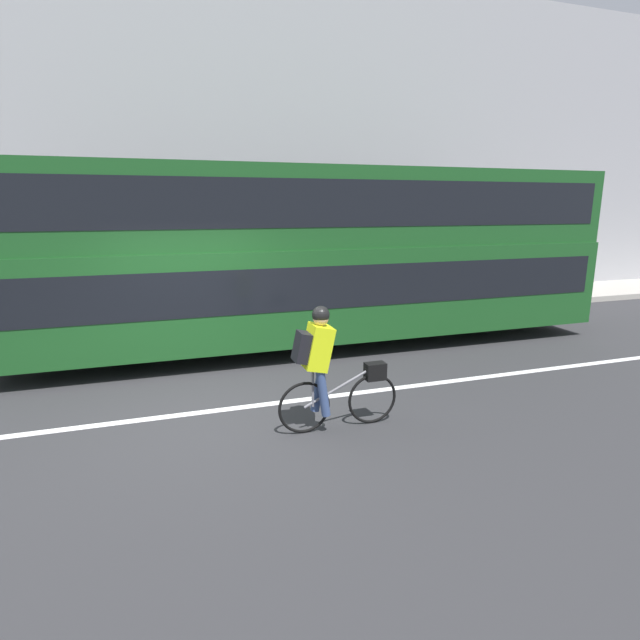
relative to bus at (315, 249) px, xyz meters
The scene contains 7 objects.
ground_plane 4.37m from the bus, 130.08° to the right, with size 80.00×80.00×0.00m, color #2D2D30.
road_center_line 4.27m from the bus, 131.54° to the right, with size 50.00×0.14×0.01m, color silver.
sidewalk_curb 4.23m from the bus, 131.69° to the left, with size 60.00×2.37×0.16m.
building_facade 5.44m from the bus, 121.20° to the left, with size 60.00×0.30×8.63m.
bus is the anchor object (origin of this frame).
cyclist_on_bike 4.18m from the bus, 105.86° to the right, with size 1.58×0.32×1.59m.
street_sign_post 3.10m from the bus, 118.63° to the left, with size 0.36×0.09×2.71m.
Camera 1 is at (-0.48, -6.38, 2.76)m, focal length 28.00 mm.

